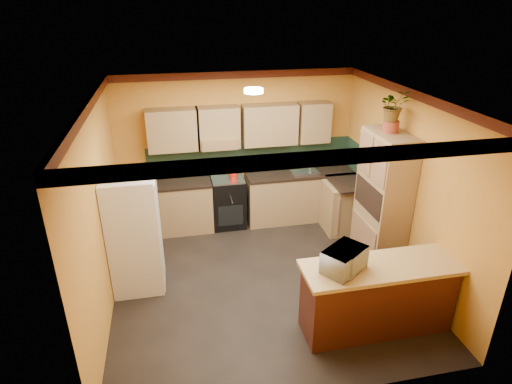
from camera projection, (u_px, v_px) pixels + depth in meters
room_shell at (260, 138)px, 5.71m from camera, size 4.24×4.24×2.72m
base_cabinets_back at (262, 199)px, 7.82m from camera, size 3.65×0.60×0.88m
countertop_back at (262, 176)px, 7.62m from camera, size 3.65×0.62×0.04m
stove at (228, 202)px, 7.69m from camera, size 0.58×0.58×0.91m
kettle at (233, 174)px, 7.44m from camera, size 0.20×0.20×0.18m
sink at (304, 171)px, 7.75m from camera, size 0.48×0.40×0.03m
base_cabinets_right at (347, 207)px, 7.54m from camera, size 0.60×0.80×0.88m
countertop_right at (349, 183)px, 7.35m from camera, size 0.62×0.80×0.04m
fridge at (134, 233)px, 5.87m from camera, size 0.68×0.66×1.70m
pantry at (382, 201)px, 6.33m from camera, size 0.48×0.90×2.10m
fern_pot at (391, 126)px, 5.91m from camera, size 0.22×0.22×0.16m
fern at (394, 105)px, 5.79m from camera, size 0.41×0.36×0.43m
breakfast_bar at (377, 299)px, 5.23m from camera, size 1.80×0.55×0.88m
bar_top at (381, 267)px, 5.04m from camera, size 1.90×0.65×0.05m
microwave at (344, 260)px, 4.88m from camera, size 0.61×0.58×0.28m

